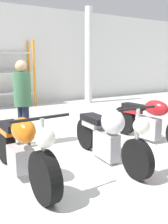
{
  "coord_description": "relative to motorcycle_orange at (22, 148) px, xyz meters",
  "views": [
    {
      "loc": [
        -2.29,
        -3.38,
        1.6
      ],
      "look_at": [
        0.0,
        0.4,
        0.7
      ],
      "focal_mm": 40.0,
      "sensor_mm": 36.0,
      "label": 1
    }
  ],
  "objects": [
    {
      "name": "motorcycle_orange",
      "position": [
        0.0,
        0.0,
        0.0
      ],
      "size": [
        0.71,
        2.08,
        1.01
      ],
      "rotation": [
        0.0,
        0.0,
        -1.52
      ],
      "color": "black",
      "rests_on": "ground_plane"
    },
    {
      "name": "motorcycle_white",
      "position": [
        1.38,
        -0.1,
        0.01
      ],
      "size": [
        0.61,
        1.99,
        1.0
      ],
      "rotation": [
        0.0,
        0.0,
        -1.61
      ],
      "color": "black",
      "rests_on": "ground_plane"
    },
    {
      "name": "motorcycle_red",
      "position": [
        2.72,
        0.28,
        -0.01
      ],
      "size": [
        0.56,
        2.04,
        0.98
      ],
      "rotation": [
        0.0,
        0.0,
        -1.46
      ],
      "color": "black",
      "rests_on": "ground_plane"
    },
    {
      "name": "person_browsing",
      "position": [
        0.47,
        1.36,
        0.5
      ],
      "size": [
        0.37,
        0.37,
        1.62
      ],
      "rotation": [
        0.0,
        0.0,
        3.3
      ],
      "color": "#1E2338",
      "rests_on": "ground_plane"
    },
    {
      "name": "ground_plane",
      "position": [
        1.35,
        0.22,
        -0.45
      ],
      "size": [
        30.0,
        30.0,
        0.0
      ],
      "primitive_type": "plane",
      "color": "silver"
    },
    {
      "name": "support_pillar",
      "position": [
        4.29,
        5.12,
        1.35
      ],
      "size": [
        0.28,
        0.28,
        3.6
      ],
      "color": "silver",
      "rests_on": "ground_plane"
    },
    {
      "name": "back_wall",
      "position": [
        1.35,
        6.13,
        1.35
      ],
      "size": [
        30.0,
        0.08,
        3.6
      ],
      "color": "white",
      "rests_on": "ground_plane"
    }
  ]
}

